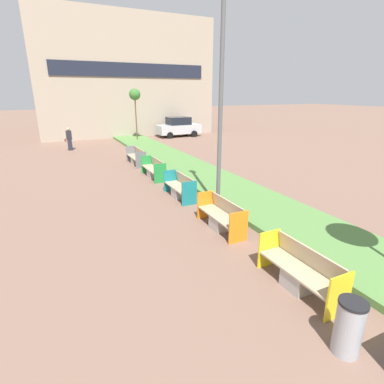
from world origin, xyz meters
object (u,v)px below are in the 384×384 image
object	(u,v)px
bench_yellow_frame	(300,273)
litter_bin	(349,327)
bench_teal_frame	(180,189)
pedestrian_walking	(69,139)
bench_green_frame	(154,170)
bench_orange_frame	(221,218)
bench_grey_frame	(137,158)
parked_car_distant	(179,127)
street_lamp_post	(221,79)
sapling_tree_far	(135,96)

from	to	relation	value
bench_yellow_frame	litter_bin	distance (m)	1.74
bench_teal_frame	pedestrian_walking	world-z (taller)	pedestrian_walking
bench_teal_frame	bench_green_frame	bearing A→B (deg)	89.96
bench_orange_frame	bench_grey_frame	world-z (taller)	same
pedestrian_walking	parked_car_distant	world-z (taller)	parked_car_distant
street_lamp_post	pedestrian_walking	world-z (taller)	street_lamp_post
litter_bin	street_lamp_post	world-z (taller)	street_lamp_post
street_lamp_post	pedestrian_walking	xyz separation A→B (m)	(-3.85, 15.21, -3.65)
bench_yellow_frame	sapling_tree_far	distance (m)	22.30
street_lamp_post	bench_grey_frame	bearing A→B (deg)	94.06
bench_teal_frame	pedestrian_walking	size ratio (longest dim) A/B	1.18
bench_teal_frame	bench_grey_frame	world-z (taller)	same
bench_yellow_frame	bench_orange_frame	bearing A→B (deg)	90.01
sapling_tree_far	bench_grey_frame	bearing A→B (deg)	-105.67
pedestrian_walking	bench_teal_frame	bearing A→B (deg)	-76.22
bench_orange_frame	bench_teal_frame	distance (m)	3.28
bench_yellow_frame	bench_orange_frame	world-z (taller)	same
litter_bin	sapling_tree_far	xyz separation A→B (m)	(3.00, 23.53, 3.36)
sapling_tree_far	parked_car_distant	world-z (taller)	sapling_tree_far
bench_grey_frame	street_lamp_post	bearing A→B (deg)	-85.94
bench_green_frame	parked_car_distant	size ratio (longest dim) A/B	0.50
bench_green_frame	litter_bin	world-z (taller)	litter_bin
bench_yellow_frame	parked_car_distant	size ratio (longest dim) A/B	0.48
bench_teal_frame	bench_green_frame	size ratio (longest dim) A/B	0.92
bench_teal_frame	street_lamp_post	bearing A→B (deg)	-72.89
bench_teal_frame	street_lamp_post	world-z (taller)	street_lamp_post
sapling_tree_far	pedestrian_walking	bearing A→B (deg)	-160.06
pedestrian_walking	parked_car_distant	xyz separation A→B (m)	(10.16, 3.34, 0.07)
street_lamp_post	parked_car_distant	bearing A→B (deg)	71.22
street_lamp_post	sapling_tree_far	distance (m)	17.37
bench_green_frame	street_lamp_post	size ratio (longest dim) A/B	0.26
bench_grey_frame	sapling_tree_far	world-z (taller)	sapling_tree_far
sapling_tree_far	litter_bin	bearing A→B (deg)	-97.28
bench_grey_frame	litter_bin	xyz separation A→B (m)	(-0.58, -14.87, 0.12)
bench_orange_frame	pedestrian_walking	size ratio (longest dim) A/B	1.22
bench_green_frame	parked_car_distant	xyz separation A→B (m)	(6.92, 13.20, 0.54)
bench_teal_frame	sapling_tree_far	distance (m)	15.85
street_lamp_post	parked_car_distant	size ratio (longest dim) A/B	1.93
bench_green_frame	bench_grey_frame	xyz separation A→B (m)	(0.00, 3.26, 0.00)
bench_orange_frame	bench_grey_frame	size ratio (longest dim) A/B	0.91
bench_grey_frame	pedestrian_walking	distance (m)	7.37
bench_yellow_frame	parked_car_distant	distance (m)	24.19
bench_green_frame	bench_grey_frame	world-z (taller)	same
parked_car_distant	sapling_tree_far	bearing A→B (deg)	-166.06
bench_grey_frame	sapling_tree_far	bearing A→B (deg)	74.33
bench_orange_frame	bench_teal_frame	xyz separation A→B (m)	(-0.00, 3.28, -0.00)
bench_teal_frame	bench_green_frame	world-z (taller)	same
bench_teal_frame	parked_car_distant	world-z (taller)	parked_car_distant
bench_orange_frame	pedestrian_walking	xyz separation A→B (m)	(-3.24, 16.50, 0.48)
bench_grey_frame	pedestrian_walking	xyz separation A→B (m)	(-3.24, 6.60, 0.48)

